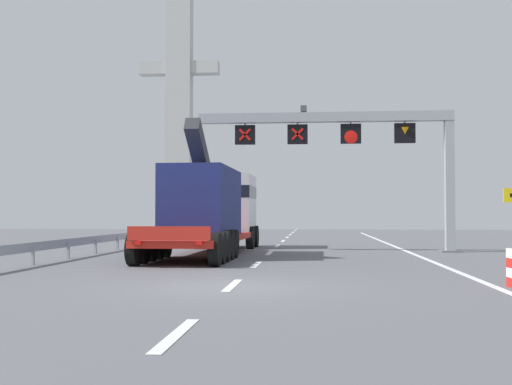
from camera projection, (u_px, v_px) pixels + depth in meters
The scene contains 7 objects.
ground at pixel (229, 287), 15.05m from camera, with size 112.00×112.00×0.00m, color #5B5B60.
lane_markings at pixel (283, 241), 40.42m from camera, with size 0.20×65.59×0.01m.
edge_line_right at pixel (417, 255), 26.43m from camera, with size 0.20×63.00×0.01m, color silver.
overhead_lane_gantry at pixel (356, 138), 29.25m from camera, with size 11.84×0.90×6.67m.
heavy_haul_truck_red at pixel (213, 208), 28.31m from camera, with size 3.18×14.09×5.30m.
guardrail_left at pixel (81, 242), 26.07m from camera, with size 0.13×24.77×0.76m.
bridge_pylon_distant at pixel (179, 96), 72.40m from camera, with size 9.00×2.00×29.20m.
Camera 1 is at (2.00, -14.99, 1.71)m, focal length 45.14 mm.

